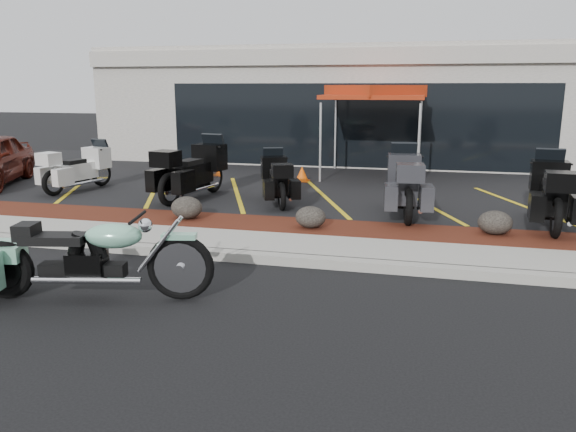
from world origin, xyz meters
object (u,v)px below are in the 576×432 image
(traffic_cone, at_px, (302,174))
(hero_cruiser, at_px, (180,258))
(touring_white, at_px, (101,163))
(popup_canopy, at_px, (375,94))

(traffic_cone, bearing_deg, hero_cruiser, -88.09)
(touring_white, bearing_deg, traffic_cone, -54.74)
(traffic_cone, relative_size, popup_canopy, 0.12)
(hero_cruiser, bearing_deg, popup_canopy, 69.44)
(hero_cruiser, xyz_separation_m, traffic_cone, (-0.29, 8.64, -0.22))
(touring_white, height_order, popup_canopy, popup_canopy)
(hero_cruiser, relative_size, popup_canopy, 0.92)
(touring_white, xyz_separation_m, traffic_cone, (4.94, 1.99, -0.41))
(hero_cruiser, height_order, popup_canopy, popup_canopy)
(popup_canopy, bearing_deg, touring_white, -173.06)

